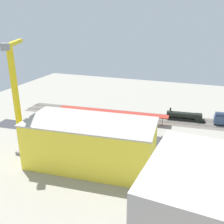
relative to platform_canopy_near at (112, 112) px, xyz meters
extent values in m
plane|color=#9E998C|center=(-13.79, 11.84, -4.06)|extent=(192.79, 192.79, 0.00)
cube|color=#665E54|center=(-13.79, -8.43, -4.06)|extent=(121.17, 22.49, 0.01)
cube|color=#38383D|center=(-13.79, 15.07, -4.06)|extent=(120.83, 17.93, 0.01)
cube|color=#9E9EA8|center=(-13.79, -11.94, -3.88)|extent=(120.17, 9.08, 0.12)
cube|color=#9E9EA8|center=(-13.79, -10.50, -3.88)|extent=(120.17, 9.08, 0.12)
cube|color=#9E9EA8|center=(-13.79, -6.37, -3.88)|extent=(120.17, 9.08, 0.12)
cube|color=#9E9EA8|center=(-13.79, -4.93, -3.88)|extent=(120.17, 9.08, 0.12)
cube|color=#A82D23|center=(0.00, 0.00, 0.04)|extent=(50.36, 7.88, 0.35)
cylinder|color=slate|center=(-22.52, -1.68, -2.10)|extent=(0.30, 0.30, 3.92)
cylinder|color=slate|center=(-7.51, -0.56, -2.10)|extent=(0.30, 0.30, 3.92)
cylinder|color=slate|center=(7.51, 0.56, -2.10)|extent=(0.30, 0.30, 3.92)
cylinder|color=slate|center=(22.52, 1.68, -2.10)|extent=(0.30, 0.30, 3.92)
cube|color=black|center=(-31.51, -11.22, -3.56)|extent=(17.11, 3.87, 1.00)
cylinder|color=black|center=(-29.99, -11.10, -1.60)|extent=(14.08, 3.93, 2.91)
cube|color=black|center=(-36.92, -11.62, -2.27)|extent=(3.28, 3.33, 3.57)
cylinder|color=black|center=(-24.55, -10.70, 0.55)|extent=(0.70, 0.70, 1.40)
cube|color=black|center=(-43.57, 11.95, -3.91)|extent=(3.51, 2.06, 0.30)
cube|color=silver|center=(-43.57, 11.95, -3.36)|extent=(4.16, 2.19, 0.78)
cube|color=#1E2328|center=(-43.57, 11.95, -2.69)|extent=(2.38, 1.82, 0.57)
cube|color=black|center=(-35.02, 11.26, -3.91)|extent=(3.96, 2.14, 0.30)
cube|color=black|center=(-35.02, 11.26, -3.38)|extent=(4.68, 2.29, 0.76)
cube|color=#1E2328|center=(-35.02, 11.26, -2.72)|extent=(2.69, 1.85, 0.55)
cube|color=black|center=(-26.58, 11.83, -3.91)|extent=(3.82, 1.97, 0.30)
cube|color=#474C51|center=(-26.58, 11.83, -3.41)|extent=(4.54, 2.07, 0.70)
cube|color=#1E2328|center=(-26.58, 11.83, -2.75)|extent=(2.57, 1.76, 0.61)
cube|color=black|center=(-19.12, 11.59, -3.91)|extent=(3.76, 1.96, 0.30)
cube|color=black|center=(-19.12, 11.59, -3.36)|extent=(4.46, 2.08, 0.79)
cube|color=#1E2328|center=(-19.12, 11.59, -2.68)|extent=(2.53, 1.73, 0.59)
cube|color=black|center=(-11.22, 11.57, -3.91)|extent=(3.86, 2.07, 0.30)
cube|color=gray|center=(-11.22, 11.57, -3.31)|extent=(4.57, 2.22, 0.89)
cube|color=#1E2328|center=(-11.22, 11.57, -2.60)|extent=(2.62, 1.81, 0.53)
cube|color=black|center=(-2.90, 11.95, -3.91)|extent=(3.52, 1.82, 0.30)
cube|color=silver|center=(-2.90, 11.95, -3.36)|extent=(4.18, 1.92, 0.79)
cube|color=#1E2328|center=(-2.90, 11.95, -2.65)|extent=(2.36, 1.63, 0.64)
cube|color=yellow|center=(-6.43, 37.31, 3.11)|extent=(39.78, 20.14, 14.33)
cube|color=#ADA89E|center=(-6.43, 37.31, 10.47)|extent=(40.42, 20.78, 0.40)
cube|color=gray|center=(18.24, 38.84, -3.46)|extent=(3.60, 3.60, 1.20)
cube|color=yellow|center=(18.24, 38.84, 13.66)|extent=(1.40, 1.40, 35.43)
cube|color=yellow|center=(21.86, 31.99, 31.98)|extent=(11.10, 19.56, 1.20)
cube|color=gray|center=(16.14, 42.82, 31.98)|extent=(2.89, 3.06, 2.00)
cube|color=black|center=(1.23, 24.47, -3.81)|extent=(8.74, 2.87, 0.50)
cube|color=silver|center=(0.08, 24.38, -1.96)|extent=(6.46, 2.92, 3.20)
cube|color=#334C8C|center=(4.36, 24.74, -2.27)|extent=(2.50, 2.59, 2.57)
cube|color=black|center=(-12.30, 23.29, -3.81)|extent=(9.38, 2.41, 0.50)
cube|color=silver|center=(-13.30, 23.32, -2.05)|extent=(7.38, 2.61, 3.01)
cube|color=#334C8C|center=(-8.64, 23.21, -2.27)|extent=(2.06, 2.48, 2.58)
cube|color=black|center=(1.46, 23.80, -3.81)|extent=(8.80, 3.52, 0.50)
cube|color=silver|center=(0.28, 23.60, -2.22)|extent=(6.47, 3.34, 2.68)
cube|color=maroon|center=(4.50, 24.33, -2.30)|extent=(2.76, 2.70, 2.50)
cylinder|color=brown|center=(4.86, 20.73, -2.14)|extent=(0.39, 0.39, 3.83)
sphere|color=#2D7233|center=(4.86, 20.73, 1.59)|extent=(5.17, 5.17, 5.17)
cylinder|color=brown|center=(-1.48, 19.83, -2.19)|extent=(0.39, 0.39, 3.73)
sphere|color=#28662D|center=(-1.48, 19.83, 1.85)|extent=(6.23, 6.23, 6.23)
cylinder|color=brown|center=(-1.67, 20.32, -2.74)|extent=(0.51, 0.51, 2.64)
sphere|color=#38843D|center=(-1.67, 20.32, 0.15)|extent=(4.47, 4.47, 4.47)
cylinder|color=brown|center=(8.68, 19.23, -2.79)|extent=(0.55, 0.55, 2.53)
sphere|color=#28662D|center=(8.68, 19.23, -0.05)|extent=(4.21, 4.21, 4.21)
cylinder|color=brown|center=(23.95, 19.09, -2.66)|extent=(0.48, 0.48, 2.79)
sphere|color=#2D7233|center=(23.95, 19.09, 0.36)|extent=(4.64, 4.64, 4.64)
cylinder|color=brown|center=(-16.49, 19.58, -2.08)|extent=(0.39, 0.39, 3.94)
sphere|color=#28662D|center=(-16.49, 19.58, 1.92)|extent=(5.80, 5.80, 5.80)
cylinder|color=#333333|center=(-9.42, 19.30, -1.28)|extent=(0.16, 0.16, 5.54)
cube|color=black|center=(-9.42, 19.30, 1.94)|extent=(0.36, 0.36, 0.90)
sphere|color=green|center=(-9.20, 19.30, 1.64)|extent=(0.20, 0.20, 0.20)
camera|label=1|loc=(-36.36, 101.16, 39.23)|focal=40.88mm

